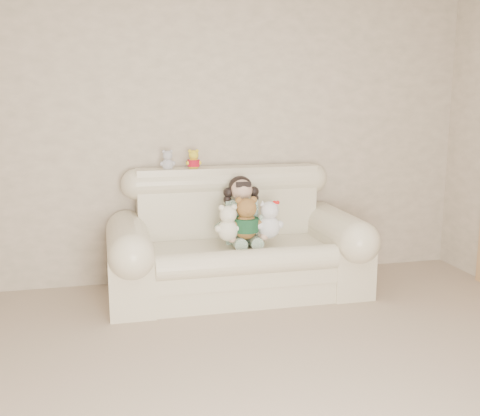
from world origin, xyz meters
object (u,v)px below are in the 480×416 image
Objects in this scene: white_cat at (269,216)px; sofa at (237,234)px; cream_teddy at (228,219)px; seated_child at (241,209)px; brown_teddy at (246,214)px.

sofa is at bearing 170.08° from white_cat.
white_cat is at bearing -8.58° from cream_teddy.
cream_teddy is at bearing -118.86° from seated_child.
brown_teddy is 0.16m from cream_teddy.
sofa is 5.73× the size of white_cat.
cream_teddy is at bearing -158.91° from white_cat.
sofa reaches higher than white_cat.
sofa is 0.23m from brown_teddy.
sofa is at bearing 42.16° from cream_teddy.
cream_teddy is (-0.11, -0.14, 0.16)m from sofa.
sofa reaches higher than cream_teddy.
cream_teddy is (-0.34, -0.01, -0.01)m from white_cat.
sofa is 3.70× the size of seated_child.
brown_teddy is (0.05, -0.12, 0.19)m from sofa.
brown_teddy is (-0.01, -0.20, -0.00)m from seated_child.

